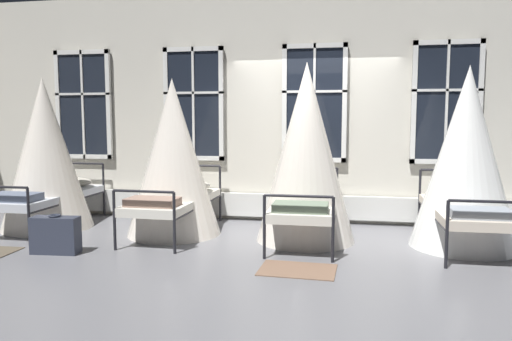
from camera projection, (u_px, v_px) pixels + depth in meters
The scene contains 9 objects.
ground at pixel (307, 240), 6.40m from camera, with size 22.55×22.55×0.00m, color slate.
back_wall_with_windows at pixel (315, 107), 7.43m from camera, with size 12.28×0.10×3.55m, color beige.
window_bank at pixel (313, 156), 7.39m from camera, with size 8.58×0.10×2.65m.
cot_first at pixel (45, 156), 7.04m from camera, with size 1.29×1.97×2.19m.
cot_second at pixel (173, 160), 6.65m from camera, with size 1.29×1.99×2.14m.
cot_third at pixel (306, 155), 6.29m from camera, with size 1.29×1.98×2.32m.
cot_fourth at pixel (466, 161), 5.93m from camera, with size 1.29×1.97×2.24m.
rug_third at pixel (298, 270), 5.10m from camera, with size 0.80×0.56×0.01m, color brown.
suitcase_dark at pixel (55, 235), 5.73m from camera, with size 0.57×0.25×0.47m.
Camera 1 is at (0.46, -6.30, 1.57)m, focal length 33.97 mm.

